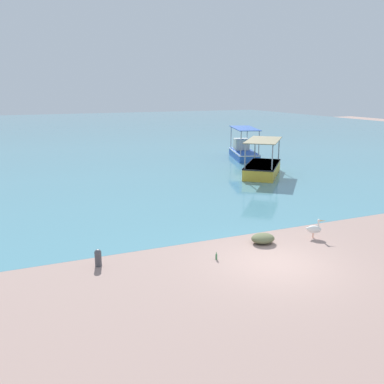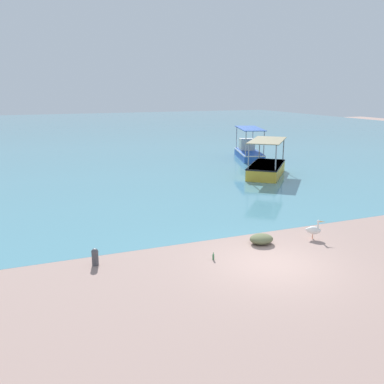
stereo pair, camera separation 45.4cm
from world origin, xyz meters
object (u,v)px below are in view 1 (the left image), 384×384
Objects in this scene: fishing_boat_outer at (262,167)px; net_pile at (263,238)px; pelican at (314,229)px; mooring_bollard at (98,257)px; fishing_boat_near_left at (243,151)px; glass_bottle at (216,257)px.

net_pile is at bearing -122.37° from fishing_boat_outer.
net_pile is at bearing 172.32° from pelican.
mooring_bollard is (-13.60, -11.08, -0.23)m from fishing_boat_outer.
fishing_boat_outer is at bearing -110.20° from fishing_boat_near_left.
net_pile is at bearing 17.37° from glass_bottle.
mooring_bollard is 0.64× the size of net_pile.
fishing_boat_near_left is 19.78× the size of glass_bottle.
fishing_boat_near_left is (2.63, 7.16, 0.06)m from fishing_boat_outer.
pelican reaches higher than mooring_bollard.
pelican is (-5.00, -11.71, -0.18)m from fishing_boat_outer.
mooring_bollard is at bearing -131.67° from fishing_boat_near_left.
glass_bottle is at bearing -174.43° from pelican.
fishing_boat_outer is 0.93× the size of fishing_boat_near_left.
fishing_boat_near_left is 8.87× the size of mooring_bollard.
pelican is at bearing -7.68° from net_pile.
fishing_boat_outer is 18.35× the size of glass_bottle.
fishing_boat_near_left is 6.67× the size of pelican.
fishing_boat_outer is at bearing 39.18° from mooring_bollard.
pelican is 8.62m from mooring_bollard.
pelican is (-7.64, -18.87, -0.24)m from fishing_boat_near_left.
fishing_boat_near_left is 21.04m from net_pile.
fishing_boat_near_left reaches higher than mooring_bollard.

